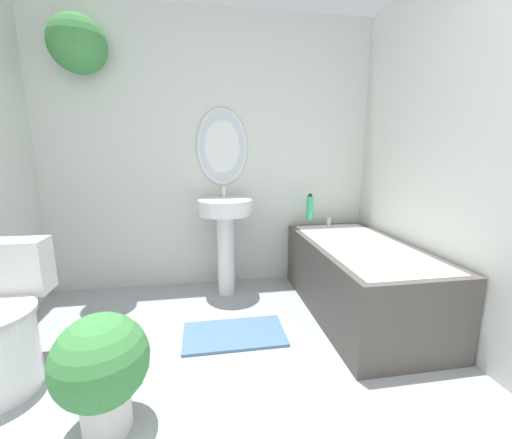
{
  "coord_description": "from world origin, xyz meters",
  "views": [
    {
      "loc": [
        -0.08,
        -0.38,
        1.21
      ],
      "look_at": [
        0.24,
        1.55,
        0.8
      ],
      "focal_mm": 22.0,
      "sensor_mm": 36.0,
      "label": 1
    }
  ],
  "objects": [
    {
      "name": "potted_plant",
      "position": [
        -0.54,
        0.9,
        0.32
      ],
      "size": [
        0.4,
        0.4,
        0.54
      ],
      "color": "silver",
      "rests_on": "ground_plane"
    },
    {
      "name": "wall_right",
      "position": [
        1.48,
        1.25,
        1.2
      ],
      "size": [
        0.06,
        2.62,
        2.4
      ],
      "color": "silver",
      "rests_on": "ground_plane"
    },
    {
      "name": "wall_back",
      "position": [
        -0.14,
        2.51,
        1.32
      ],
      "size": [
        3.01,
        0.42,
        2.4
      ],
      "color": "silver",
      "rests_on": "ground_plane"
    },
    {
      "name": "bath_mat",
      "position": [
        0.09,
        1.55,
        0.01
      ],
      "size": [
        0.68,
        0.38,
        0.02
      ],
      "color": "#4C7093",
      "rests_on": "ground_plane"
    },
    {
      "name": "pedestal_sink",
      "position": [
        0.09,
        2.23,
        0.61
      ],
      "size": [
        0.45,
        0.45,
        0.94
      ],
      "color": "white",
      "rests_on": "ground_plane"
    },
    {
      "name": "bathtub",
      "position": [
        1.07,
        1.73,
        0.29
      ],
      "size": [
        0.72,
        1.45,
        0.62
      ],
      "color": "#4C4742",
      "rests_on": "ground_plane"
    },
    {
      "name": "shampoo_bottle",
      "position": [
        0.86,
        2.31,
        0.73
      ],
      "size": [
        0.06,
        0.06,
        0.24
      ],
      "color": "#38B275",
      "rests_on": "bathtub"
    }
  ]
}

